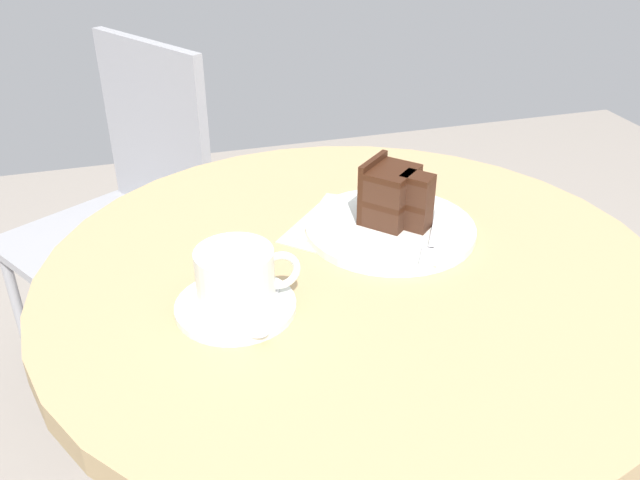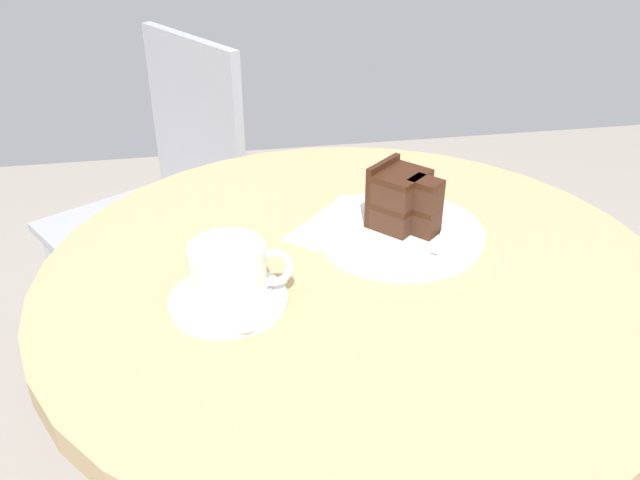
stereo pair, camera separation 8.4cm
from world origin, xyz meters
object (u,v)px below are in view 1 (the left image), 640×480
at_px(coffee_cup, 237,276).
at_px(fork, 432,241).
at_px(cake_plate, 390,228).
at_px(cafe_chair, 130,199).
at_px(saucer, 236,306).
at_px(cake_slice, 393,196).
at_px(teaspoon, 265,317).
at_px(napkin, 357,226).

distance_m(coffee_cup, fork, 0.28).
distance_m(cake_plate, cafe_chair, 0.81).
bearing_deg(saucer, cake_slice, 27.95).
bearing_deg(teaspoon, cake_slice, 154.16).
bearing_deg(cake_plate, saucer, -153.16).
bearing_deg(cake_plate, napkin, 148.17).
bearing_deg(saucer, coffee_cup, 6.96).
bearing_deg(cafe_chair, cake_plate, -4.72).
xyz_separation_m(saucer, coffee_cup, (0.00, 0.00, 0.04)).
relative_size(coffee_cup, cake_slice, 1.18).
bearing_deg(cake_plate, cafe_chair, 116.78).
xyz_separation_m(coffee_cup, cake_slice, (0.24, 0.13, 0.01)).
relative_size(cake_slice, fork, 0.72).
distance_m(teaspoon, cake_plate, 0.27).
distance_m(saucer, cake_plate, 0.27).
height_order(cake_slice, fork, cake_slice).
bearing_deg(cake_plate, teaspoon, -142.95).
xyz_separation_m(coffee_cup, cake_plate, (0.24, 0.12, -0.04)).
bearing_deg(coffee_cup, napkin, 36.76).
bearing_deg(saucer, teaspoon, -56.07).
relative_size(coffee_cup, cafe_chair, 0.14).
distance_m(cake_plate, napkin, 0.05).
bearing_deg(fork, napkin, -109.98).
xyz_separation_m(saucer, fork, (0.27, 0.06, 0.01)).
bearing_deg(cake_slice, teaspoon, -142.20).
bearing_deg(napkin, cake_slice, -19.16).
xyz_separation_m(cake_slice, napkin, (-0.05, 0.02, -0.05)).
relative_size(teaspoon, fork, 0.68).
bearing_deg(coffee_cup, saucer, -173.04).
bearing_deg(cake_slice, coffee_cup, -151.76).
xyz_separation_m(teaspoon, cake_plate, (0.21, 0.16, -0.01)).
xyz_separation_m(napkin, cafe_chair, (-0.31, 0.67, -0.23)).
relative_size(teaspoon, cafe_chair, 0.11).
distance_m(cake_slice, fork, 0.09).
distance_m(coffee_cup, cake_plate, 0.27).
bearing_deg(fork, cake_plate, -121.75).
height_order(teaspoon, fork, fork).
relative_size(coffee_cup, cake_plate, 0.51).
height_order(coffee_cup, cake_plate, coffee_cup).
xyz_separation_m(fork, napkin, (-0.07, 0.09, -0.01)).
distance_m(fork, cafe_chair, 0.89).
xyz_separation_m(saucer, cake_plate, (0.24, 0.12, 0.00)).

